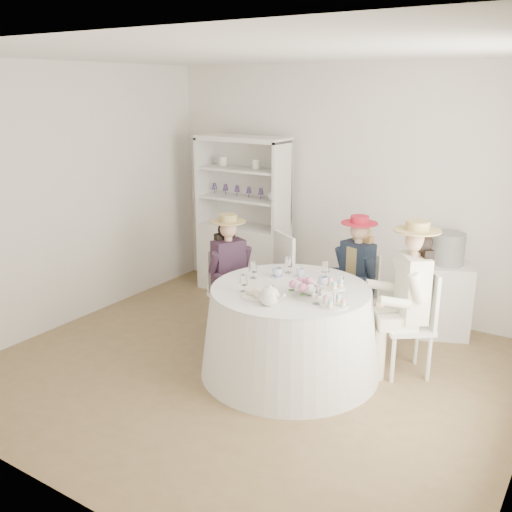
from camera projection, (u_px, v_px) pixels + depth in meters
The scene contains 22 objects.
ground at pixel (250, 370), 5.15m from camera, with size 4.50×4.50×0.00m, color brown.
ceiling at pixel (249, 53), 4.37m from camera, with size 4.50×4.50×0.00m, color white.
wall_back at pixel (348, 189), 6.37m from camera, with size 4.50×4.50×0.00m, color silver.
wall_front at pixel (51, 296), 3.15m from camera, with size 4.50×4.50×0.00m, color silver.
wall_left at pixel (69, 197), 5.93m from camera, with size 4.50×4.50×0.00m, color silver.
tea_table at pixel (290, 330), 5.02m from camera, with size 1.58×1.58×0.79m.
hutch at pixel (244, 238), 6.94m from camera, with size 1.18×0.58×1.90m.
side_table at pixel (444, 299), 5.82m from camera, with size 0.48×0.48×0.75m, color silver.
hatbox at pixel (449, 249), 5.66m from camera, with size 0.31×0.31×0.31m, color black.
guest_left at pixel (230, 268), 5.74m from camera, with size 0.53×0.48×1.25m.
guest_mid at pixel (356, 270), 5.64m from camera, with size 0.47×0.52×1.26m.
guest_right at pixel (410, 290), 4.87m from camera, with size 0.60×0.57×1.39m.
spare_chair at pixel (294, 279), 5.85m from camera, with size 0.60×0.60×1.05m.
teacup_a at pixel (277, 273), 5.17m from camera, with size 0.10×0.10×0.08m, color white.
teacup_b at pixel (300, 273), 5.17m from camera, with size 0.08×0.08×0.07m, color white.
teacup_c at pixel (323, 282), 4.95m from camera, with size 0.09×0.09×0.07m, color white.
flower_bowl at pixel (313, 291), 4.75m from camera, with size 0.20×0.20×0.05m, color white.
flower_arrangement at pixel (305, 285), 4.69m from camera, with size 0.19×0.19×0.07m.
table_teapot at pixel (270, 296), 4.50m from camera, with size 0.23×0.16×0.17m.
sandwich_plate at pixel (257, 295), 4.70m from camera, with size 0.27×0.27×0.06m.
cupcake_stand at pixel (334, 296), 4.48m from camera, with size 0.23×0.23×0.21m.
stemware_set at pixel (291, 280), 4.88m from camera, with size 0.88×0.89×0.15m.
Camera 1 is at (2.55, -3.87, 2.47)m, focal length 40.00 mm.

